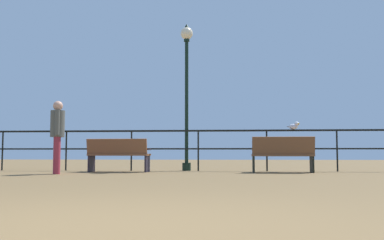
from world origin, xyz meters
TOP-DOWN VIEW (x-y plane):
  - ground_plane at (0.00, 0.00)m, footprint 60.00×60.00m
  - pier_railing at (-0.00, 9.18)m, footprint 18.55×0.05m
  - bench_near_left at (-2.02, 8.37)m, footprint 1.61×0.74m
  - bench_near_right at (2.17, 8.37)m, footprint 1.53×0.64m
  - lamppost_center at (-0.34, 9.38)m, footprint 0.35×0.35m
  - person_at_railing at (-3.17, 7.18)m, footprint 0.33×0.52m
  - seagull_on_rail at (2.58, 9.16)m, footprint 0.32×0.37m

SIDE VIEW (x-z plane):
  - ground_plane at x=0.00m, z-range 0.00..0.00m
  - bench_near_left at x=-2.02m, z-range 0.06..0.91m
  - bench_near_right at x=2.17m, z-range 0.04..0.94m
  - pier_railing at x=0.00m, z-range 0.26..1.38m
  - person_at_railing at x=-3.17m, z-range 0.13..1.83m
  - seagull_on_rail at x=2.58m, z-range 1.11..1.31m
  - lamppost_center at x=-0.34m, z-range 0.58..4.73m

